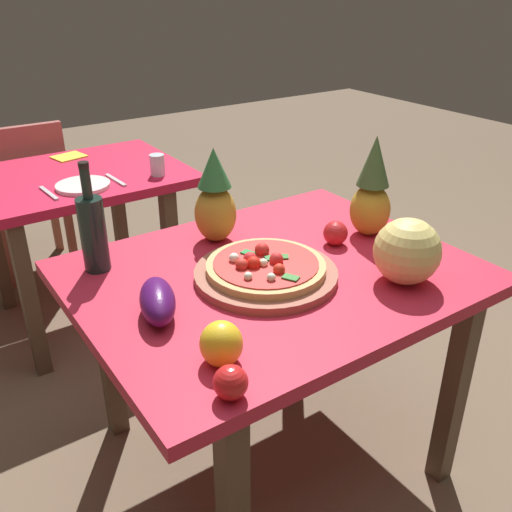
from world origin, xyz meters
name	(u,v)px	position (x,y,z in m)	size (l,w,h in m)	color
ground_plane	(271,449)	(0.00, 0.00, 0.00)	(10.00, 10.00, 0.00)	brown
display_table	(273,296)	(0.00, 0.00, 0.64)	(1.14, 0.91, 0.73)	#4F3928
background_table	(73,199)	(-0.23, 1.22, 0.61)	(0.98, 0.73, 0.73)	#4F3928
dining_chair	(27,191)	(-0.30, 1.81, 0.48)	(0.41, 0.41, 0.85)	#985542
pizza_board	(266,274)	(-0.05, -0.03, 0.74)	(0.41, 0.41, 0.03)	#985542
pizza	(265,266)	(-0.05, -0.03, 0.77)	(0.34, 0.34, 0.06)	tan
wine_bottle	(93,232)	(-0.43, 0.30, 0.85)	(0.08, 0.08, 0.33)	#1A2A25
pineapple_left	(215,200)	(-0.03, 0.28, 0.87)	(0.14, 0.14, 0.31)	gold
pineapple_right	(372,192)	(0.41, 0.03, 0.88)	(0.13, 0.13, 0.34)	gold
melon	(407,251)	(0.27, -0.26, 0.82)	(0.19, 0.19, 0.19)	#E4D172
bell_pepper	(221,344)	(-0.35, -0.29, 0.78)	(0.10, 0.10, 0.11)	yellow
eggplant	(158,301)	(-0.39, -0.03, 0.77)	(0.20, 0.09, 0.09)	#431152
tomato_near_board	(231,382)	(-0.40, -0.40, 0.76)	(0.07, 0.07, 0.07)	red
tomato_beside_pepper	(335,233)	(0.27, 0.03, 0.77)	(0.08, 0.08, 0.08)	red
drinking_glass_water	(157,165)	(0.09, 0.99, 0.77)	(0.06, 0.06, 0.09)	silver
dinner_plate	(83,185)	(-0.23, 1.02, 0.73)	(0.22, 0.22, 0.02)	white
fork_utensil	(49,193)	(-0.37, 1.02, 0.73)	(0.02, 0.18, 0.01)	silver
knife_utensil	(116,180)	(-0.09, 1.02, 0.73)	(0.02, 0.18, 0.01)	silver
napkin_folded	(69,157)	(-0.14, 1.47, 0.73)	(0.14, 0.12, 0.01)	yellow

